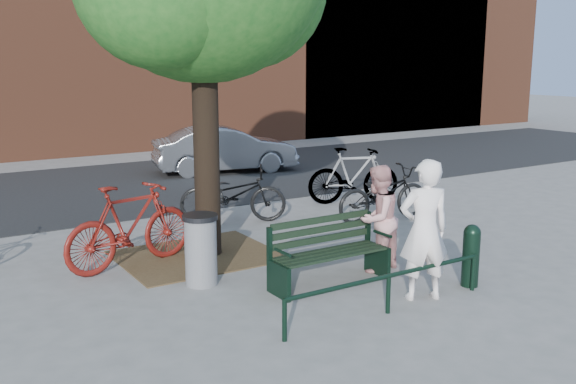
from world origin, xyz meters
TOP-DOWN VIEW (x-y plane):
  - ground at (0.00, 0.00)m, footprint 90.00×90.00m
  - dirt_pit at (-1.00, 2.20)m, footprint 2.40×2.00m
  - road at (0.00, 8.50)m, footprint 40.00×7.00m
  - park_bench at (-0.00, 0.08)m, footprint 1.74×0.54m
  - guard_railing at (0.00, -1.20)m, footprint 3.06×0.06m
  - person_left at (0.71, -1.05)m, footprint 0.79×0.65m
  - person_right at (0.95, 0.15)m, footprint 0.91×0.81m
  - bollard at (1.60, -1.06)m, footprint 0.23×0.23m
  - litter_bin at (-1.50, 0.97)m, footprint 0.49×0.49m
  - bicycle_b at (-2.05, 2.25)m, footprint 2.20×1.04m
  - bicycle_c at (0.52, 3.88)m, footprint 2.12×1.58m
  - bicycle_d at (3.49, 3.94)m, footprint 2.11×1.23m
  - bicycle_e at (3.02, 2.42)m, footprint 2.07×0.90m
  - parked_car at (2.92, 8.94)m, footprint 4.08×2.14m

SIDE VIEW (x-z plane):
  - ground at x=0.00m, z-range 0.00..0.00m
  - road at x=0.00m, z-range 0.00..0.01m
  - dirt_pit at x=-1.00m, z-range 0.00..0.02m
  - guard_railing at x=0.00m, z-range 0.15..0.66m
  - bollard at x=1.60m, z-range 0.03..0.90m
  - park_bench at x=0.00m, z-range -0.01..0.97m
  - litter_bin at x=-1.50m, z-range 0.01..1.00m
  - bicycle_e at x=3.02m, z-range 0.00..1.06m
  - bicycle_c at x=0.52m, z-range 0.00..1.07m
  - bicycle_d at x=3.49m, z-range 0.00..1.22m
  - bicycle_b at x=-2.05m, z-range 0.00..1.28m
  - parked_car at x=2.92m, z-range 0.00..1.28m
  - person_right at x=0.95m, z-range 0.00..1.57m
  - person_left at x=0.71m, z-range 0.00..1.84m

